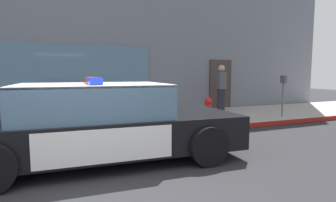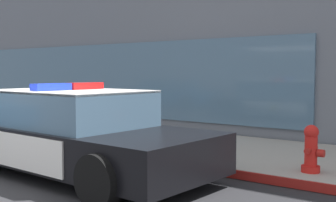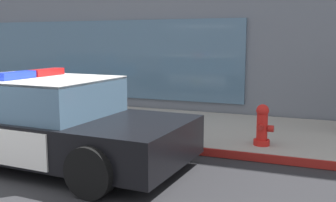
# 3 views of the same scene
# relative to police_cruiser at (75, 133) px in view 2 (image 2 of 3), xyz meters

# --- Properties ---
(sidewalk) EXTENTS (48.00, 3.28, 0.15)m
(sidewalk) POSITION_rel_police_cruiser_xyz_m (-0.46, 2.92, -0.60)
(sidewalk) COLOR #A39E93
(sidewalk) RESTS_ON ground
(curb_red_paint) EXTENTS (28.80, 0.04, 0.14)m
(curb_red_paint) POSITION_rel_police_cruiser_xyz_m (-0.46, 1.26, -0.60)
(curb_red_paint) COLOR maroon
(curb_red_paint) RESTS_ON ground
(police_cruiser) EXTENTS (4.89, 2.32, 1.49)m
(police_cruiser) POSITION_rel_police_cruiser_xyz_m (0.00, 0.00, 0.00)
(police_cruiser) COLOR black
(police_cruiser) RESTS_ON ground
(fire_hydrant) EXTENTS (0.34, 0.39, 0.73)m
(fire_hydrant) POSITION_rel_police_cruiser_xyz_m (3.28, 1.80, -0.18)
(fire_hydrant) COLOR red
(fire_hydrant) RESTS_ON sidewalk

